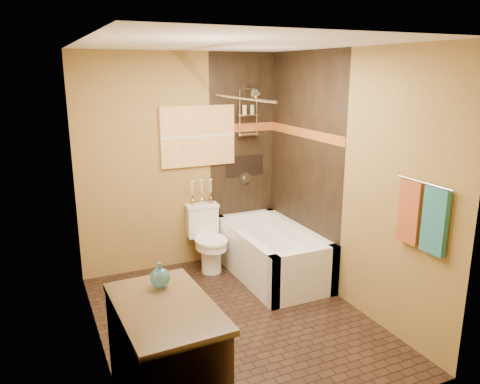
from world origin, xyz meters
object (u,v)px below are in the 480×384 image
sunset_painting (198,136)px  toilet (208,238)px  bathtub (271,257)px  vanity (166,363)px

sunset_painting → toilet: sunset_painting is taller
bathtub → toilet: bearing=141.9°
sunset_painting → vanity: size_ratio=0.91×
sunset_painting → toilet: 1.20m
sunset_painting → vanity: bearing=-114.4°
bathtub → vanity: size_ratio=1.52×
toilet → sunset_painting: bearing=94.7°
sunset_painting → toilet: bearing=-90.0°
toilet → vanity: vanity is taller
sunset_painting → bathtub: size_ratio=0.60×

